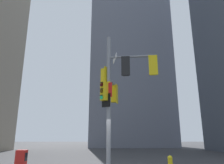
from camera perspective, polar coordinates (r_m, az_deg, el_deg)
name	(u,v)px	position (r m, az deg, el deg)	size (l,w,h in m)	color
building_mid_block	(130,59)	(40.51, 4.85, 6.17)	(13.40, 13.40, 32.05)	slate
signal_pole_assembly	(117,86)	(11.66, 1.47, -1.16)	(3.23, 2.59, 7.29)	gray
fire_hydrant	(171,163)	(10.87, 15.95, -20.65)	(0.33, 0.23, 0.75)	yellow
newspaper_box	(22,161)	(11.07, -23.43, -19.32)	(0.45, 0.36, 1.01)	red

